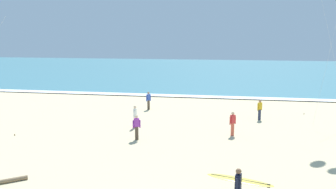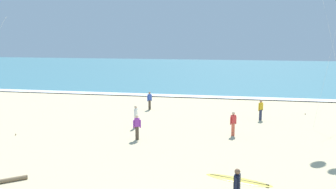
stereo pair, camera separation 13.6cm
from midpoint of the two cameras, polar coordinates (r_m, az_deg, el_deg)
The scene contains 9 objects.
ocean_water at distance 67.06m, azimuth 8.24°, elevation 3.86°, with size 160.00×60.00×0.08m, color teal.
shoreline_foam at distance 37.63m, azimuth 6.37°, elevation -0.34°, with size 160.00×1.57×0.01m, color white.
surfer_lead at distance 13.65m, azimuth 11.11°, elevation -13.97°, with size 2.54×1.11×1.71m.
bystander_purple_top at distance 22.20m, azimuth -5.27°, elevation -5.28°, with size 0.47×0.29×1.59m.
bystander_yellow_top at distance 28.13m, azimuth 14.48°, elevation -2.40°, with size 0.38×0.37×1.59m.
bystander_blue_top at distance 31.17m, azimuth -3.30°, elevation -0.98°, with size 0.35×0.40×1.59m.
bystander_white_top at distance 25.12m, azimuth -5.50°, elevation -3.55°, with size 0.22×0.50×1.59m.
bystander_red_top at distance 23.38m, azimuth 10.25°, elevation -4.64°, with size 0.41×0.34×1.59m.
driftwood_log at distance 17.62m, azimuth -24.30°, elevation -12.52°, with size 0.19×0.19×1.41m, color #846B4C.
Camera 1 is at (2.54, -10.35, 6.43)m, focal length 37.68 mm.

